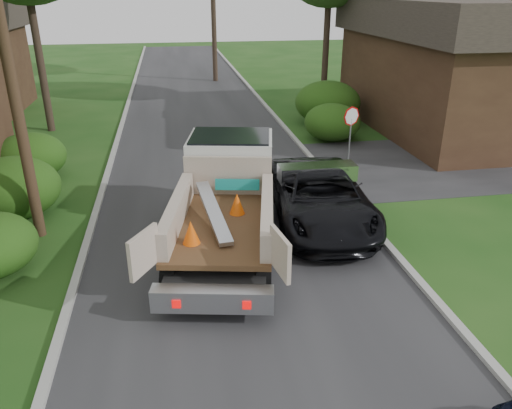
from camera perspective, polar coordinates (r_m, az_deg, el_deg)
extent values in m
plane|color=#1A4413|center=(11.08, 0.16, -12.90)|extent=(120.00, 120.00, 0.00)
cube|color=#28282B|center=(19.95, -4.81, 4.23)|extent=(8.00, 90.00, 0.02)
cube|color=#28282B|center=(23.30, 26.41, 4.67)|extent=(16.00, 7.00, 0.02)
cube|color=#9E9E99|center=(20.04, -16.58, 3.56)|extent=(0.20, 90.00, 0.12)
cube|color=#9E9E99|center=(20.66, 6.62, 5.00)|extent=(0.20, 90.00, 0.12)
cylinder|color=slate|center=(19.82, 10.62, 6.79)|extent=(0.06, 0.06, 2.00)
cylinder|color=#B20A0A|center=(19.53, 10.86, 9.88)|extent=(0.71, 0.32, 0.76)
cylinder|color=#382619|center=(14.42, -26.60, 14.89)|extent=(0.30, 0.30, 10.00)
cube|color=#3A2317|center=(27.37, 23.07, 12.64)|extent=(9.00, 12.00, 4.50)
cube|color=#332B26|center=(27.05, 24.14, 18.95)|extent=(9.72, 12.96, 1.60)
ellipsoid|color=#1E4911|center=(17.02, -26.07, 1.70)|extent=(2.86, 2.86, 1.87)
ellipsoid|color=#1E4911|center=(20.32, -24.42, 5.04)|extent=(2.60, 2.60, 1.70)
ellipsoid|color=#1E4911|center=(23.69, 8.70, 9.29)|extent=(2.60, 2.60, 1.70)
ellipsoid|color=#1E4911|center=(26.62, 8.19, 11.46)|extent=(3.38, 3.38, 2.21)
cylinder|color=#2D2119|center=(26.54, -23.85, 17.19)|extent=(0.36, 0.36, 9.00)
cylinder|color=#2D2119|center=(30.25, 8.08, 18.93)|extent=(0.36, 0.36, 8.50)
cylinder|color=#2D2119|center=(38.95, -4.91, 21.90)|extent=(0.36, 0.36, 11.00)
cylinder|color=black|center=(15.34, -6.85, 0.03)|extent=(0.53, 1.05, 1.00)
cylinder|color=black|center=(15.18, 1.10, -0.05)|extent=(0.53, 1.05, 1.00)
cylinder|color=black|center=(11.63, -9.72, -8.34)|extent=(0.53, 1.05, 1.00)
cylinder|color=black|center=(11.42, 0.90, -8.60)|extent=(0.53, 1.05, 1.00)
cube|color=black|center=(13.33, -3.54, -2.72)|extent=(3.46, 6.79, 0.27)
cube|color=silver|center=(15.11, -2.89, 4.58)|extent=(2.80, 2.45, 1.73)
cube|color=black|center=(14.92, -2.94, 6.80)|extent=(2.60, 2.25, 0.61)
cube|color=#472D19|center=(12.45, -3.89, -2.56)|extent=(3.20, 4.42, 0.13)
cube|color=beige|center=(14.05, -3.23, 3.31)|extent=(2.43, 0.59, 1.12)
cube|color=beige|center=(12.43, -9.07, -0.85)|extent=(1.02, 3.78, 0.67)
cube|color=beige|center=(12.23, 1.27, -0.98)|extent=(1.02, 3.78, 0.67)
cube|color=silver|center=(10.63, -4.99, -10.71)|extent=(2.59, 0.89, 0.50)
cube|color=#B20505|center=(10.57, -9.09, -11.17)|extent=(0.18, 0.08, 0.18)
cube|color=#B20505|center=(10.41, -1.06, -11.43)|extent=(0.18, 0.08, 0.18)
cube|color=beige|center=(10.49, -12.71, -5.32)|extent=(0.60, 0.90, 0.89)
cube|color=beige|center=(10.19, 2.78, -5.65)|extent=(0.24, 1.01, 0.89)
cube|color=silver|center=(12.41, -4.92, -0.74)|extent=(0.67, 2.91, 0.51)
cone|color=#F2590A|center=(11.48, -7.45, -3.16)|extent=(0.47, 0.47, 0.56)
cone|color=#F2590A|center=(12.88, -2.19, 0.12)|extent=(0.47, 0.47, 0.56)
cube|color=#148C84|center=(13.82, -2.15, 2.29)|extent=(1.23, 0.35, 0.31)
imported|color=black|center=(15.08, 7.33, 0.92)|extent=(3.31, 6.19, 1.66)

